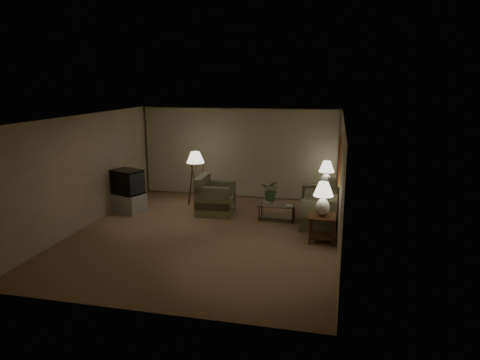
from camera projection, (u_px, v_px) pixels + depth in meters
The scene contains 16 objects.
ground at pixel (205, 234), 9.94m from camera, with size 7.00×7.00×0.00m, color #A8805C.
room_shell at pixel (222, 150), 10.97m from camera, with size 6.04×7.02×2.72m.
sofa at pixel (318, 207), 10.71m from camera, with size 1.78×0.98×0.76m.
armchair at pixel (215, 199), 11.38m from camera, with size 1.01×0.96×0.80m.
side_table_near at pixel (322, 223), 9.39m from camera, with size 0.59×0.59×0.60m.
side_table_far at pixel (325, 194), 11.86m from camera, with size 0.47×0.40×0.60m.
table_lamp_near at pixel (323, 196), 9.25m from camera, with size 0.44×0.44×0.75m.
table_lamp_far at pixel (326, 172), 11.72m from camera, with size 0.43×0.43×0.74m.
coffee_table at pixel (277, 210), 10.86m from camera, with size 0.98×0.54×0.41m.
tv_cabinet at pixel (128, 203), 11.59m from camera, with size 1.03×0.84×0.50m, color #B1B1B4.
crt_tv at pixel (127, 182), 11.45m from camera, with size 0.92×0.79×0.66m, color black.
floor_lamp at pixel (196, 177), 12.13m from camera, with size 0.50×0.50×1.53m.
ottoman at pixel (204, 200), 12.04m from camera, with size 0.57×0.57×0.38m, color #B45A3D.
vase at pixel (271, 201), 10.84m from camera, with size 0.14×0.14×0.15m, color white.
flowers at pixel (271, 188), 10.77m from camera, with size 0.48×0.42×0.54m, color #477534.
book at pixel (286, 206), 10.68m from camera, with size 0.15×0.21×0.02m, color olive.
Camera 1 is at (2.85, -8.99, 3.48)m, focal length 32.00 mm.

